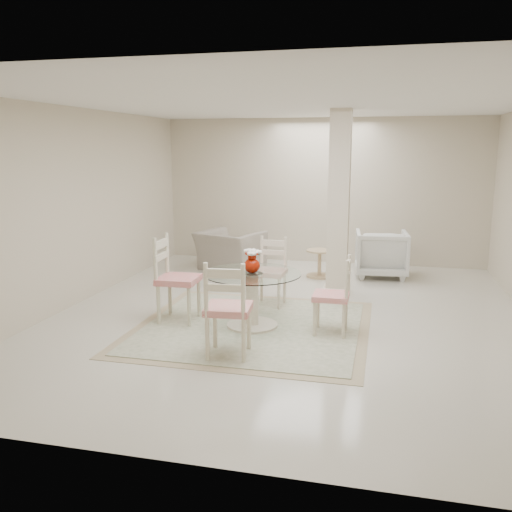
% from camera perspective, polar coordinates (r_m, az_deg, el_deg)
% --- Properties ---
extents(ground, '(7.00, 7.00, 0.00)m').
position_cam_1_polar(ground, '(7.13, 3.45, -6.29)').
color(ground, beige).
rests_on(ground, ground).
extents(room_shell, '(6.02, 7.02, 2.71)m').
position_cam_1_polar(room_shell, '(6.80, 3.64, 8.79)').
color(room_shell, beige).
rests_on(room_shell, ground).
extents(column, '(0.30, 0.30, 2.70)m').
position_cam_1_polar(column, '(8.06, 8.72, 5.48)').
color(column, beige).
rests_on(column, ground).
extents(area_rug, '(2.79, 2.79, 0.02)m').
position_cam_1_polar(area_rug, '(6.67, -0.40, -7.44)').
color(area_rug, tan).
rests_on(area_rug, ground).
extents(dining_table, '(1.18, 1.18, 0.68)m').
position_cam_1_polar(dining_table, '(6.57, -0.41, -4.64)').
color(dining_table, '#EFE1C4').
rests_on(dining_table, ground).
extents(red_vase, '(0.22, 0.21, 0.29)m').
position_cam_1_polar(red_vase, '(6.45, -0.41, -0.55)').
color(red_vase, '#A41705').
rests_on(red_vase, dining_table).
extents(dining_chair_east, '(0.41, 0.41, 1.02)m').
position_cam_1_polar(dining_chair_east, '(6.34, 8.52, -3.57)').
color(dining_chair_east, beige).
rests_on(dining_chair_east, ground).
extents(dining_chair_north, '(0.44, 0.44, 1.04)m').
position_cam_1_polar(dining_chair_north, '(7.48, 1.62, -1.09)').
color(dining_chair_north, beige).
rests_on(dining_chair_north, ground).
extents(dining_chair_west, '(0.50, 0.50, 1.20)m').
position_cam_1_polar(dining_chair_west, '(6.82, -8.79, -1.69)').
color(dining_chair_west, beige).
rests_on(dining_chair_west, ground).
extents(dining_chair_south, '(0.50, 0.50, 1.15)m').
position_cam_1_polar(dining_chair_south, '(5.55, -3.06, -4.91)').
color(dining_chair_south, '#F2E7C7').
rests_on(dining_chair_south, ground).
extents(recliner_taupe, '(1.30, 1.22, 0.68)m').
position_cam_1_polar(recliner_taupe, '(9.73, -2.73, 0.58)').
color(recliner_taupe, gray).
rests_on(recliner_taupe, ground).
extents(armchair_white, '(0.91, 0.93, 0.79)m').
position_cam_1_polar(armchair_white, '(9.41, 13.04, 0.26)').
color(armchair_white, silver).
rests_on(armchair_white, ground).
extents(side_table, '(0.45, 0.45, 0.47)m').
position_cam_1_polar(side_table, '(9.21, 6.69, -0.89)').
color(side_table, tan).
rests_on(side_table, ground).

